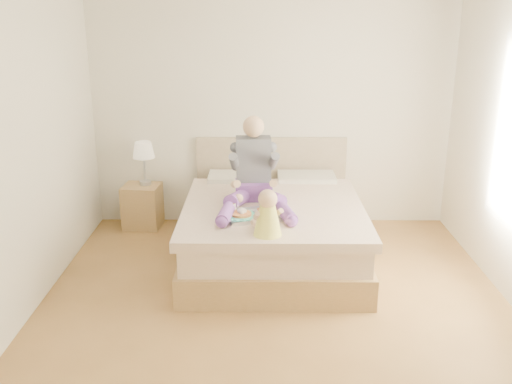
{
  "coord_description": "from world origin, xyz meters",
  "views": [
    {
      "loc": [
        -0.13,
        -4.21,
        2.4
      ],
      "look_at": [
        -0.16,
        0.76,
        0.78
      ],
      "focal_mm": 40.0,
      "sensor_mm": 36.0,
      "label": 1
    }
  ],
  "objects_px": {
    "bed": "(273,226)",
    "nightstand": "(142,206)",
    "adult": "(254,178)",
    "tray": "(252,214)",
    "baby": "(267,216)"
  },
  "relations": [
    {
      "from": "bed",
      "to": "nightstand",
      "type": "xyz_separation_m",
      "value": [
        -1.46,
        0.8,
        -0.07
      ]
    },
    {
      "from": "nightstand",
      "to": "adult",
      "type": "xyz_separation_m",
      "value": [
        1.28,
        -0.9,
        0.61
      ]
    },
    {
      "from": "nightstand",
      "to": "adult",
      "type": "distance_m",
      "value": 1.68
    },
    {
      "from": "bed",
      "to": "baby",
      "type": "xyz_separation_m",
      "value": [
        -0.07,
        -0.92,
        0.45
      ]
    },
    {
      "from": "bed",
      "to": "adult",
      "type": "xyz_separation_m",
      "value": [
        -0.18,
        -0.1,
        0.54
      ]
    },
    {
      "from": "bed",
      "to": "baby",
      "type": "height_order",
      "value": "baby"
    },
    {
      "from": "adult",
      "to": "tray",
      "type": "height_order",
      "value": "adult"
    },
    {
      "from": "adult",
      "to": "baby",
      "type": "distance_m",
      "value": 0.83
    },
    {
      "from": "baby",
      "to": "bed",
      "type": "bearing_deg",
      "value": 64.11
    },
    {
      "from": "bed",
      "to": "tray",
      "type": "distance_m",
      "value": 0.64
    },
    {
      "from": "nightstand",
      "to": "bed",
      "type": "bearing_deg",
      "value": -23.36
    },
    {
      "from": "adult",
      "to": "tray",
      "type": "distance_m",
      "value": 0.46
    },
    {
      "from": "bed",
      "to": "tray",
      "type": "bearing_deg",
      "value": -111.51
    },
    {
      "from": "bed",
      "to": "nightstand",
      "type": "bearing_deg",
      "value": 151.46
    },
    {
      "from": "nightstand",
      "to": "adult",
      "type": "bearing_deg",
      "value": -29.97
    }
  ]
}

